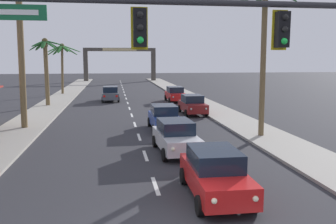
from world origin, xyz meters
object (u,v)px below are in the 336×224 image
object	(u,v)px
sedan_oncoming_far	(111,94)
traffic_signal_mast	(284,53)
sedan_parked_mid_kerb	(175,94)
palm_left_third	(46,60)
sedan_third_in_queue	(176,136)
palm_right_second	(265,26)
town_gateway_arch	(120,60)
sedan_parked_nearest_kerb	(192,104)
palm_left_farthest	(62,56)
sedan_fifth_in_queue	(164,117)
sedan_lead_at_stop_bar	(215,173)
palm_left_second	(20,32)

from	to	relation	value
sedan_oncoming_far	traffic_signal_mast	bearing A→B (deg)	-81.52
sedan_parked_mid_kerb	palm_left_third	xyz separation A→B (m)	(-13.44, -2.05, 3.85)
traffic_signal_mast	sedan_oncoming_far	distance (m)	32.85
sedan_oncoming_far	palm_left_third	size ratio (longest dim) A/B	0.65
sedan_oncoming_far	sedan_third_in_queue	bearing A→B (deg)	-81.64
palm_right_second	town_gateway_arch	xyz separation A→B (m)	(-7.39, 57.05, -2.15)
sedan_third_in_queue	sedan_parked_nearest_kerb	world-z (taller)	same
palm_left_farthest	sedan_parked_nearest_kerb	bearing A→B (deg)	-55.33
traffic_signal_mast	sedan_third_in_queue	distance (m)	9.77
traffic_signal_mast	sedan_fifth_in_queue	distance (m)	15.42
sedan_lead_at_stop_bar	sedan_oncoming_far	distance (m)	29.78
sedan_lead_at_stop_bar	palm_left_farthest	xyz separation A→B (m)	(-10.03, 37.92, 4.32)
town_gateway_arch	palm_left_third	bearing A→B (deg)	-101.42
sedan_fifth_in_queue	sedan_parked_mid_kerb	size ratio (longest dim) A/B	1.00
sedan_oncoming_far	sedan_fifth_in_queue	bearing A→B (deg)	-77.97
sedan_parked_nearest_kerb	palm_left_third	world-z (taller)	palm_left_third
sedan_parked_nearest_kerb	palm_left_third	xyz separation A→B (m)	(-13.37, 7.21, 3.85)
sedan_fifth_in_queue	sedan_oncoming_far	world-z (taller)	same
palm_left_second	palm_left_farthest	xyz separation A→B (m)	(-0.59, 24.23, -1.39)
traffic_signal_mast	town_gateway_arch	size ratio (longest dim) A/B	0.76
sedan_parked_mid_kerb	sedan_parked_nearest_kerb	bearing A→B (deg)	-90.46
sedan_lead_at_stop_bar	palm_left_third	size ratio (longest dim) A/B	0.66
sedan_parked_nearest_kerb	palm_right_second	bearing A→B (deg)	-77.78
palm_left_second	sedan_fifth_in_queue	bearing A→B (deg)	-9.42
palm_left_second	town_gateway_arch	size ratio (longest dim) A/B	0.67
palm_left_second	sedan_lead_at_stop_bar	bearing A→B (deg)	-55.41
sedan_lead_at_stop_bar	sedan_oncoming_far	xyz separation A→B (m)	(-3.78, 29.54, 0.00)
palm_right_second	town_gateway_arch	size ratio (longest dim) A/B	0.61
palm_right_second	sedan_parked_nearest_kerb	bearing A→B (deg)	102.22
traffic_signal_mast	palm_left_third	size ratio (longest dim) A/B	1.69
palm_left_second	town_gateway_arch	distance (m)	52.76
palm_left_farthest	sedan_lead_at_stop_bar	bearing A→B (deg)	-75.18
palm_left_third	town_gateway_arch	bearing A→B (deg)	78.58
sedan_third_in_queue	traffic_signal_mast	bearing A→B (deg)	-81.19
sedan_third_in_queue	town_gateway_arch	world-z (taller)	town_gateway_arch
sedan_third_in_queue	palm_left_second	bearing A→B (deg)	140.07
traffic_signal_mast	palm_right_second	distance (m)	12.46
sedan_oncoming_far	palm_right_second	size ratio (longest dim) A/B	0.48
traffic_signal_mast	sedan_oncoming_far	bearing A→B (deg)	98.48
sedan_parked_mid_kerb	palm_left_second	world-z (taller)	palm_left_second
sedan_lead_at_stop_bar	sedan_third_in_queue	xyz separation A→B (m)	(-0.34, 6.07, 0.00)
palm_left_second	palm_right_second	size ratio (longest dim) A/B	1.10
palm_left_third	palm_left_farthest	world-z (taller)	palm_left_third
sedan_oncoming_far	town_gateway_arch	bearing A→B (deg)	87.09
sedan_parked_nearest_kerb	palm_left_farthest	world-z (taller)	palm_left_farthest
sedan_parked_mid_kerb	town_gateway_arch	size ratio (longest dim) A/B	0.29
sedan_fifth_in_queue	sedan_oncoming_far	xyz separation A→B (m)	(-3.71, 17.41, 0.00)
sedan_lead_at_stop_bar	palm_left_second	size ratio (longest dim) A/B	0.44
palm_left_third	palm_right_second	bearing A→B (deg)	-47.65
sedan_lead_at_stop_bar	town_gateway_arch	world-z (taller)	town_gateway_arch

